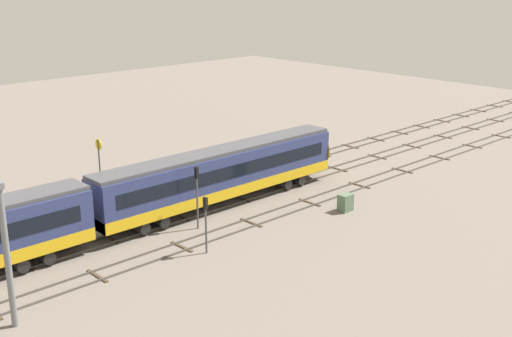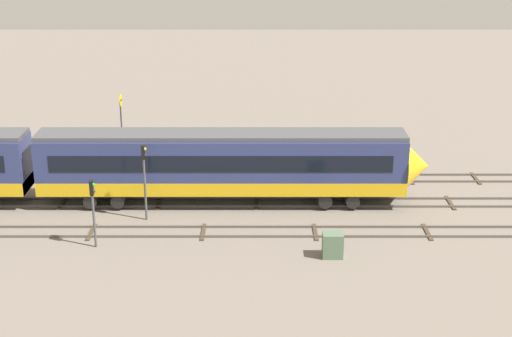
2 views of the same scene
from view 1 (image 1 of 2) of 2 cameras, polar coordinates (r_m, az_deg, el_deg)
ground_plane at (r=54.91m, az=-3.78°, el=-3.46°), size 146.06×146.06×0.00m
track_near_foreground at (r=51.55m, az=-0.41°, el=-4.73°), size 130.06×2.40×0.16m
track_with_train at (r=54.89m, az=-3.78°, el=-3.39°), size 130.06×2.40×0.16m
track_middle at (r=58.42m, az=-6.75°, el=-2.21°), size 130.06×2.40×0.16m
speed_sign_mid_trackside at (r=55.28m, az=-13.51°, el=0.36°), size 0.14×0.91×5.92m
signal_light_trackside_approach at (r=45.45m, az=-4.41°, el=-4.21°), size 0.31×0.32×4.15m
signal_light_trackside_departure at (r=49.66m, az=-5.18°, el=-1.78°), size 0.31×0.32×4.96m
relay_cabinet at (r=54.43m, az=7.83°, el=-2.97°), size 1.18×0.87×1.45m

